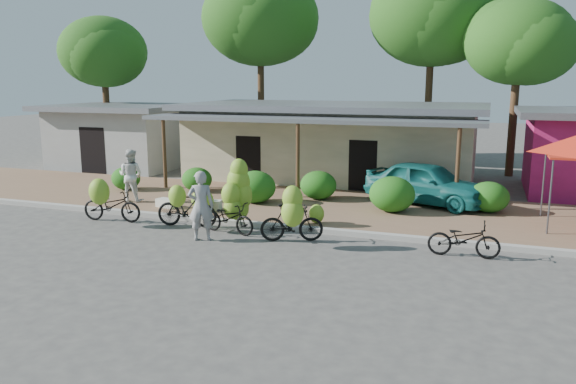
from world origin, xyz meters
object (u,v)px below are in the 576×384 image
(sack_far, at_px, (167,203))
(teal_van, at_px, (427,183))
(bystander, at_px, (131,175))
(sack_near, at_px, (208,205))
(bike_left, at_px, (186,207))
(tree_far_center, at_px, (258,17))
(bike_far_right, at_px, (464,239))
(tree_back_left, at_px, (101,50))
(bike_center, at_px, (234,202))
(tree_center_right, at_px, (429,14))
(tree_near_right, at_px, (514,40))
(bike_right, at_px, (292,218))
(bike_far_left, at_px, (110,203))
(vendor, at_px, (201,206))

(sack_far, relative_size, teal_van, 0.17)
(bystander, bearing_deg, sack_near, 171.04)
(bike_left, distance_m, sack_far, 2.47)
(tree_far_center, bearing_deg, bystander, -88.43)
(bike_left, distance_m, bike_far_right, 7.98)
(tree_back_left, height_order, sack_far, tree_back_left)
(bike_center, relative_size, teal_van, 0.49)
(tree_center_right, height_order, teal_van, tree_center_right)
(bike_center, bearing_deg, tree_near_right, -18.53)
(sack_near, bearing_deg, tree_back_left, 139.24)
(tree_back_left, relative_size, bike_right, 4.36)
(tree_near_right, xyz_separation_m, bike_right, (-5.66, -13.88, -5.41))
(bike_far_left, xyz_separation_m, sack_near, (2.28, 2.16, -0.34))
(bike_far_right, relative_size, bystander, 0.95)
(vendor, bearing_deg, sack_far, -67.25)
(tree_near_right, height_order, teal_van, tree_near_right)
(tree_near_right, relative_size, bike_far_right, 4.49)
(bike_right, relative_size, sack_near, 2.10)
(bike_far_right, relative_size, sack_far, 2.36)
(teal_van, bearing_deg, tree_back_left, 90.09)
(tree_back_left, distance_m, bike_center, 18.48)
(tree_center_right, height_order, bike_right, tree_center_right)
(bike_center, distance_m, teal_van, 7.11)
(bike_right, relative_size, bystander, 0.96)
(tree_far_center, relative_size, bike_center, 4.81)
(bike_left, bearing_deg, bike_far_right, -98.38)
(bike_far_left, bearing_deg, bike_right, -98.71)
(tree_center_right, bearing_deg, bike_far_left, -116.42)
(tree_near_right, height_order, vendor, tree_near_right)
(tree_far_center, distance_m, bike_center, 17.11)
(bike_far_left, relative_size, sack_near, 2.35)
(tree_near_right, xyz_separation_m, bike_center, (-7.67, -13.24, -5.27))
(tree_far_center, height_order, vendor, tree_far_center)
(bike_far_left, relative_size, bike_center, 0.95)
(tree_back_left, xyz_separation_m, tree_far_center, (8.00, 3.00, 1.75))
(tree_near_right, height_order, sack_near, tree_near_right)
(bike_left, bearing_deg, sack_near, 0.91)
(bystander, bearing_deg, vendor, 140.16)
(tree_center_right, height_order, sack_far, tree_center_right)
(tree_back_left, xyz_separation_m, tree_center_right, (17.00, 3.50, 1.62))
(bike_right, distance_m, teal_van, 6.45)
(tree_far_center, xyz_separation_m, bike_left, (3.79, -14.86, -7.09))
(tree_far_center, xyz_separation_m, tree_near_right, (13.00, -1.50, -1.60))
(tree_center_right, distance_m, teal_van, 12.24)
(bystander, bearing_deg, bike_center, 153.25)
(sack_far, distance_m, teal_van, 8.95)
(tree_near_right, relative_size, bike_center, 3.76)
(tree_back_left, distance_m, bike_right, 20.40)
(teal_van, bearing_deg, sack_near, 136.04)
(bystander, bearing_deg, teal_van, -167.25)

